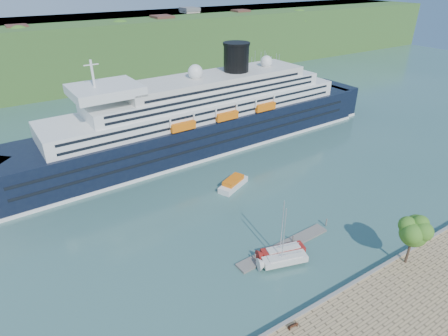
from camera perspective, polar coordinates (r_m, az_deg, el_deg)
ground at (r=58.83m, az=16.08°, el=-18.66°), size 400.00×400.00×0.00m
far_hillside at (r=175.04m, az=-21.85°, el=16.25°), size 400.00×50.00×24.00m
quay_coping at (r=57.94m, az=16.39°, el=-17.98°), size 220.00×0.50×0.30m
cruise_ship at (r=95.08m, az=-4.23°, el=10.22°), size 115.75×20.30×25.89m
park_bench at (r=52.72m, az=10.46°, el=-22.50°), size 1.45×0.68×0.91m
promenade_tree at (r=64.49m, az=26.74°, el=-9.62°), size 5.56×5.56×9.20m
floating_pontoon at (r=65.58m, az=9.08°, el=-11.77°), size 18.92×3.06×0.42m
sailboat_white_near at (r=59.26m, az=9.55°, el=-10.59°), size 8.33×4.42×10.37m
sailboat_red at (r=60.88m, az=9.27°, el=-9.39°), size 8.33×4.20×10.36m
tender_launch at (r=80.79m, az=1.42°, el=-2.26°), size 8.51×5.88×2.24m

